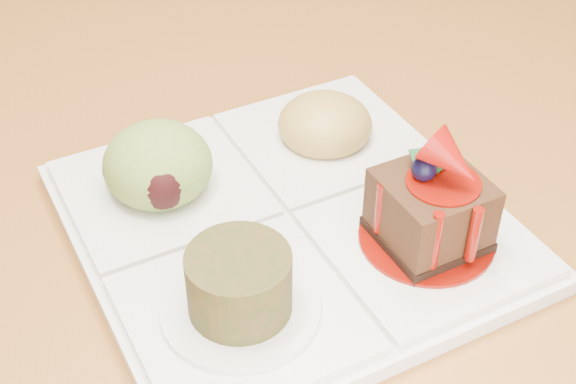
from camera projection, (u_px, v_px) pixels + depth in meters
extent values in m
plane|color=#542B18|center=(202.00, 366.00, 1.40)|extent=(6.00, 6.00, 0.00)
cylinder|color=black|center=(508.00, 205.00, 1.40)|extent=(0.04, 0.04, 0.43)
cube|color=silver|center=(288.00, 225.00, 0.55)|extent=(0.33, 0.33, 0.01)
cube|color=silver|center=(426.00, 243.00, 0.52)|extent=(0.15, 0.15, 0.01)
cube|color=silver|center=(241.00, 314.00, 0.47)|extent=(0.15, 0.15, 0.01)
cube|color=silver|center=(161.00, 189.00, 0.56)|extent=(0.15, 0.15, 0.01)
cube|color=silver|center=(324.00, 138.00, 0.61)|extent=(0.15, 0.15, 0.01)
cylinder|color=#6E0A04|center=(426.00, 238.00, 0.52)|extent=(0.09, 0.09, 0.00)
cube|color=black|center=(427.00, 235.00, 0.51)|extent=(0.08, 0.08, 0.01)
cube|color=#371F0F|center=(431.00, 206.00, 0.50)|extent=(0.07, 0.07, 0.04)
cylinder|color=#6E0A04|center=(435.00, 180.00, 0.49)|extent=(0.05, 0.05, 0.00)
sphere|color=black|center=(424.00, 169.00, 0.48)|extent=(0.02, 0.02, 0.02)
cone|color=#960F09|center=(453.00, 161.00, 0.47)|extent=(0.05, 0.05, 0.04)
cube|color=#12491E|center=(433.00, 160.00, 0.49)|extent=(0.02, 0.02, 0.01)
cube|color=#12491E|center=(420.00, 160.00, 0.49)|extent=(0.01, 0.02, 0.01)
cylinder|color=#6E0A04|center=(435.00, 242.00, 0.47)|extent=(0.01, 0.01, 0.04)
cylinder|color=#6E0A04|center=(474.00, 235.00, 0.48)|extent=(0.01, 0.01, 0.04)
cylinder|color=#6E0A04|center=(381.00, 208.00, 0.50)|extent=(0.01, 0.01, 0.04)
cylinder|color=silver|center=(241.00, 309.00, 0.47)|extent=(0.09, 0.09, 0.00)
cylinder|color=#4E3316|center=(239.00, 282.00, 0.45)|extent=(0.06, 0.06, 0.04)
cylinder|color=#402B0D|center=(238.00, 265.00, 0.45)|extent=(0.05, 0.05, 0.00)
ellipsoid|color=olive|center=(158.00, 165.00, 0.55)|extent=(0.08, 0.08, 0.06)
ellipsoid|color=black|center=(163.00, 187.00, 0.53)|extent=(0.04, 0.03, 0.03)
ellipsoid|color=#A67D3B|center=(325.00, 124.00, 0.60)|extent=(0.07, 0.07, 0.04)
cube|color=#C1510E|center=(340.00, 113.00, 0.60)|extent=(0.02, 0.02, 0.02)
cube|color=olive|center=(323.00, 105.00, 0.61)|extent=(0.02, 0.02, 0.01)
cube|color=#C1510E|center=(309.00, 113.00, 0.60)|extent=(0.02, 0.02, 0.02)
cube|color=olive|center=(305.00, 126.00, 0.59)|extent=(0.02, 0.02, 0.02)
cube|color=#C1510E|center=(326.00, 131.00, 0.59)|extent=(0.02, 0.02, 0.02)
cube|color=olive|center=(343.00, 123.00, 0.59)|extent=(0.02, 0.02, 0.02)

